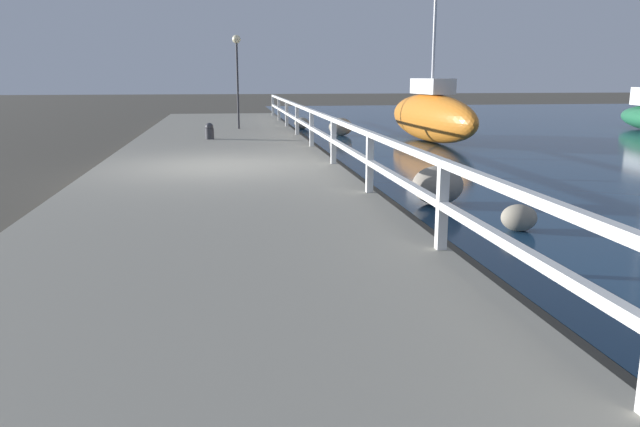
{
  "coord_description": "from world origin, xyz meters",
  "views": [
    {
      "loc": [
        0.17,
        -12.37,
        1.95
      ],
      "look_at": [
        1.67,
        -2.37,
        -0.28
      ],
      "focal_mm": 35.0,
      "sensor_mm": 36.0,
      "label": 1
    }
  ],
  "objects": [
    {
      "name": "boulder_water_edge",
      "position": [
        3.85,
        -5.04,
        0.17
      ],
      "size": [
        0.46,
        0.42,
        0.35
      ],
      "color": "gray",
      "rests_on": "ground"
    },
    {
      "name": "dock_lamp",
      "position": [
        0.59,
        8.99,
        2.54
      ],
      "size": [
        0.28,
        0.28,
        3.06
      ],
      "color": "#2D2D33",
      "rests_on": "dock_walkway"
    },
    {
      "name": "ground_plane",
      "position": [
        0.0,
        0.0,
        0.0
      ],
      "size": [
        120.0,
        120.0,
        0.0
      ],
      "primitive_type": "plane",
      "color": "#4C473D"
    },
    {
      "name": "dock_walkway",
      "position": [
        0.0,
        0.0,
        0.11
      ],
      "size": [
        4.79,
        36.0,
        0.22
      ],
      "color": "gray",
      "rests_on": "ground"
    },
    {
      "name": "sailboat_orange",
      "position": [
        6.33,
        5.97,
        0.8
      ],
      "size": [
        1.59,
        5.74,
        7.66
      ],
      "rotation": [
        0.0,
        0.0,
        0.1
      ],
      "color": "orange",
      "rests_on": "water_surface"
    },
    {
      "name": "boulder_upstream",
      "position": [
        3.38,
        -3.23,
        0.3
      ],
      "size": [
        0.8,
        0.72,
        0.6
      ],
      "color": "gray",
      "rests_on": "ground"
    },
    {
      "name": "railing",
      "position": [
        2.3,
        0.0,
        0.86
      ],
      "size": [
        0.1,
        32.5,
        0.92
      ],
      "color": "white",
      "rests_on": "dock_walkway"
    },
    {
      "name": "boulder_mid_strip",
      "position": [
        3.02,
        11.24,
        0.22
      ],
      "size": [
        0.58,
        0.52,
        0.43
      ],
      "color": "gray",
      "rests_on": "ground"
    },
    {
      "name": "mooring_bollard",
      "position": [
        -0.3,
        5.48,
        0.45
      ],
      "size": [
        0.25,
        0.25,
        0.46
      ],
      "color": "#333338",
      "rests_on": "dock_walkway"
    },
    {
      "name": "boulder_far_strip",
      "position": [
        3.97,
        8.32,
        0.3
      ],
      "size": [
        0.79,
        0.71,
        0.59
      ],
      "color": "gray",
      "rests_on": "ground"
    }
  ]
}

